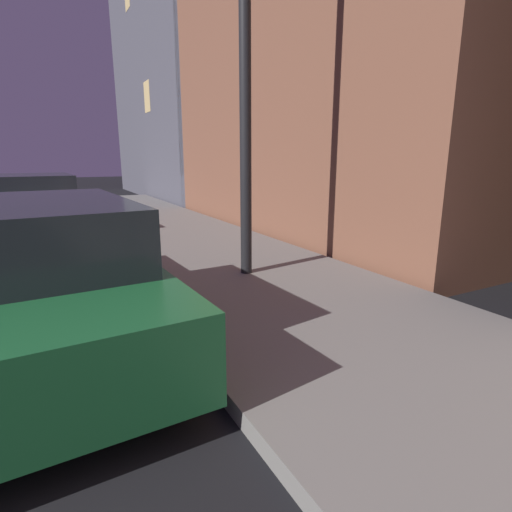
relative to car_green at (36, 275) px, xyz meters
name	(u,v)px	position (x,y,z in m)	size (l,w,h in m)	color
car_green	(36,275)	(0.00, 0.00, 0.00)	(2.25, 4.54, 1.43)	#19592D
car_white	(35,208)	(0.00, 5.97, -0.01)	(2.18, 4.36, 1.43)	silver
building_far	(231,27)	(8.84, 14.65, 6.96)	(8.81, 11.35, 15.35)	#4C4C56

